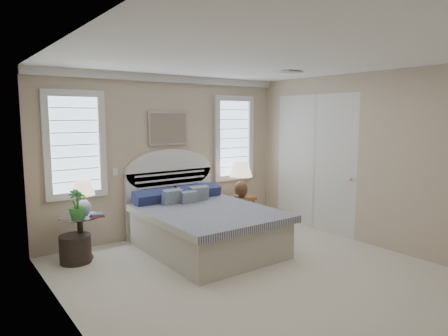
% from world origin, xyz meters
% --- Properties ---
extents(floor, '(4.50, 5.00, 0.01)m').
position_xyz_m(floor, '(0.00, 0.00, 0.00)').
color(floor, beige).
rests_on(floor, ground).
extents(ceiling, '(4.50, 5.00, 0.01)m').
position_xyz_m(ceiling, '(0.00, 0.00, 2.70)').
color(ceiling, white).
rests_on(ceiling, wall_back).
extents(wall_back, '(4.50, 0.02, 2.70)m').
position_xyz_m(wall_back, '(0.00, 2.50, 1.35)').
color(wall_back, '#C7AE95').
rests_on(wall_back, floor).
extents(wall_left, '(0.02, 5.00, 2.70)m').
position_xyz_m(wall_left, '(-2.25, 0.00, 1.35)').
color(wall_left, '#C7AE95').
rests_on(wall_left, floor).
extents(wall_right, '(0.02, 5.00, 2.70)m').
position_xyz_m(wall_right, '(2.25, 0.00, 1.35)').
color(wall_right, '#C7AE95').
rests_on(wall_right, floor).
extents(crown_molding, '(4.50, 0.08, 0.12)m').
position_xyz_m(crown_molding, '(0.00, 2.46, 2.64)').
color(crown_molding, silver).
rests_on(crown_molding, wall_back).
extents(hvac_vent, '(0.30, 0.20, 0.02)m').
position_xyz_m(hvac_vent, '(1.20, 0.80, 2.68)').
color(hvac_vent, '#B2B2B2').
rests_on(hvac_vent, ceiling).
extents(switch_plate, '(0.08, 0.01, 0.12)m').
position_xyz_m(switch_plate, '(-0.95, 2.48, 1.15)').
color(switch_plate, silver).
rests_on(switch_plate, wall_back).
extents(window_left, '(0.90, 0.06, 1.60)m').
position_xyz_m(window_left, '(-1.55, 2.48, 1.60)').
color(window_left, silver).
rests_on(window_left, wall_back).
extents(window_right, '(0.90, 0.06, 1.60)m').
position_xyz_m(window_right, '(1.40, 2.48, 1.60)').
color(window_right, silver).
rests_on(window_right, wall_back).
extents(painting, '(0.74, 0.04, 0.58)m').
position_xyz_m(painting, '(0.00, 2.46, 1.82)').
color(painting, silver).
rests_on(painting, wall_back).
extents(closet_door, '(0.02, 1.80, 2.40)m').
position_xyz_m(closet_door, '(2.23, 1.20, 1.20)').
color(closet_door, silver).
rests_on(closet_door, floor).
extents(bed, '(1.72, 2.28, 1.47)m').
position_xyz_m(bed, '(0.00, 1.46, 0.39)').
color(bed, '#B8B2A1').
rests_on(bed, floor).
extents(side_table_left, '(0.56, 0.56, 0.63)m').
position_xyz_m(side_table_left, '(-1.65, 2.05, 0.39)').
color(side_table_left, black).
rests_on(side_table_left, floor).
extents(nightstand_right, '(0.50, 0.40, 0.53)m').
position_xyz_m(nightstand_right, '(1.30, 2.15, 0.39)').
color(nightstand_right, '#995A32').
rests_on(nightstand_right, floor).
extents(floor_pot, '(0.55, 0.55, 0.39)m').
position_xyz_m(floor_pot, '(-1.75, 1.97, 0.19)').
color(floor_pot, black).
rests_on(floor_pot, floor).
extents(lamp_left, '(0.42, 0.42, 0.52)m').
position_xyz_m(lamp_left, '(-1.60, 2.01, 0.95)').
color(lamp_left, white).
rests_on(lamp_left, side_table_left).
extents(lamp_right, '(0.45, 0.45, 0.67)m').
position_xyz_m(lamp_right, '(1.28, 2.10, 0.94)').
color(lamp_right, black).
rests_on(lamp_right, nightstand_right).
extents(potted_plant, '(0.27, 0.27, 0.41)m').
position_xyz_m(potted_plant, '(-1.73, 1.86, 0.84)').
color(potted_plant, '#2F6C2B').
rests_on(potted_plant, side_table_left).
extents(books_left, '(0.18, 0.14, 0.05)m').
position_xyz_m(books_left, '(-1.48, 1.83, 0.65)').
color(books_left, maroon).
rests_on(books_left, side_table_left).
extents(books_right, '(0.16, 0.12, 0.07)m').
position_xyz_m(books_right, '(1.24, 2.11, 0.56)').
color(books_right, maroon).
rests_on(books_right, nightstand_right).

